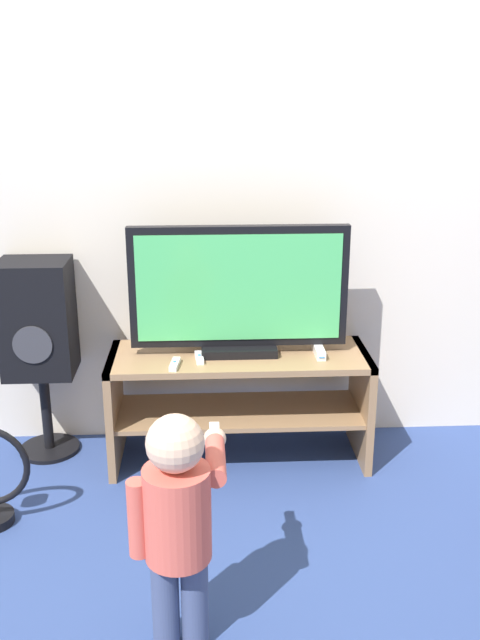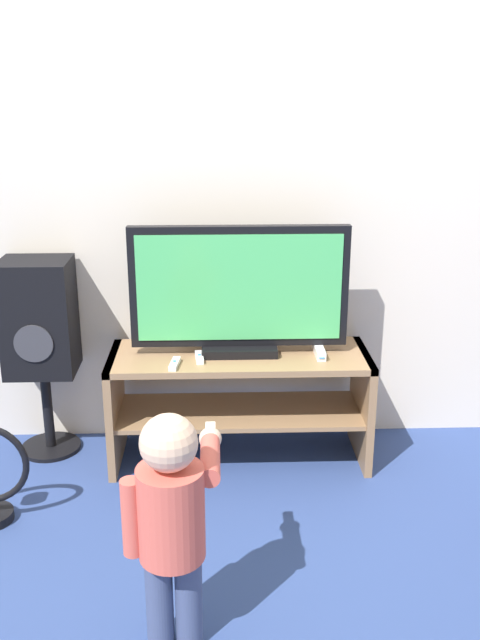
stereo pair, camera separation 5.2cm
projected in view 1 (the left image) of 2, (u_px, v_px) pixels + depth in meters
The scene contains 9 objects.
ground_plane at pixel (241, 480), 3.31m from camera, with size 16.00×16.00×0.00m, color navy.
wall_back at pixel (236, 183), 3.39m from camera, with size 10.00×0.06×2.60m.
tv_stand at pixel (239, 390), 3.40m from camera, with size 1.23×0.44×0.55m.
television at pixel (239, 292), 3.27m from camera, with size 1.00×0.20×0.60m.
game_console at pixel (319, 350), 3.33m from camera, with size 0.04×0.19×0.04m.
remote_primary at pixel (175, 364), 3.19m from camera, with size 0.05×0.13×0.03m.
remote_secondary at pixel (199, 358), 3.27m from camera, with size 0.04×0.13×0.03m.
child at pixel (178, 514), 2.21m from camera, with size 0.31×0.47×0.83m.
speaker_tower at pixel (38, 325), 3.37m from camera, with size 0.33×0.29×0.98m.
Camera 1 is at (-0.16, -2.90, 1.76)m, focal length 40.00 mm.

